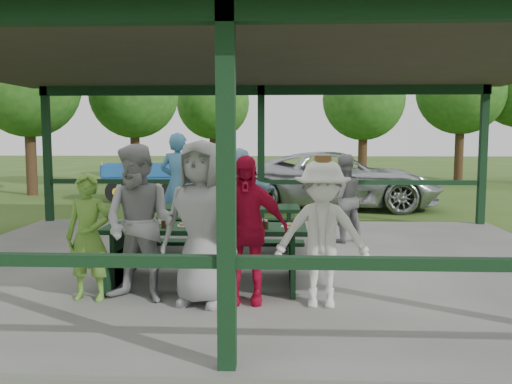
{
  "coord_description": "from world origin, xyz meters",
  "views": [
    {
      "loc": [
        0.44,
        -8.12,
        2.03
      ],
      "look_at": [
        0.08,
        -0.3,
        1.21
      ],
      "focal_mm": 38.0,
      "sensor_mm": 36.0,
      "label": 1
    }
  ],
  "objects_px": {
    "picnic_table_far": "(218,222)",
    "spectator_lblue": "(238,194)",
    "spectator_blue": "(178,184)",
    "spectator_grey": "(343,198)",
    "contestant_red": "(245,229)",
    "farm_trailer": "(146,181)",
    "pickup_truck": "(337,180)",
    "contestant_grey_left": "(140,223)",
    "contestant_green": "(89,237)",
    "contestant_grey_mid": "(202,223)",
    "picnic_table_near": "(206,247)",
    "contestant_white_fedora": "(322,234)"
  },
  "relations": [
    {
      "from": "picnic_table_far",
      "to": "spectator_lblue",
      "type": "height_order",
      "value": "spectator_lblue"
    },
    {
      "from": "spectator_blue",
      "to": "spectator_grey",
      "type": "distance_m",
      "value": 3.18
    },
    {
      "from": "picnic_table_far",
      "to": "contestant_red",
      "type": "xyz_separation_m",
      "value": [
        0.64,
        -2.81,
        0.37
      ]
    },
    {
      "from": "picnic_table_far",
      "to": "spectator_lblue",
      "type": "xyz_separation_m",
      "value": [
        0.27,
        0.95,
        0.37
      ]
    },
    {
      "from": "picnic_table_far",
      "to": "spectator_grey",
      "type": "bearing_deg",
      "value": 21.4
    },
    {
      "from": "farm_trailer",
      "to": "pickup_truck",
      "type": "bearing_deg",
      "value": -25.26
    },
    {
      "from": "farm_trailer",
      "to": "spectator_blue",
      "type": "bearing_deg",
      "value": -81.07
    },
    {
      "from": "picnic_table_far",
      "to": "spectator_lblue",
      "type": "bearing_deg",
      "value": 73.9
    },
    {
      "from": "contestant_grey_left",
      "to": "spectator_lblue",
      "type": "xyz_separation_m",
      "value": [
        0.85,
        3.76,
        -0.06
      ]
    },
    {
      "from": "contestant_green",
      "to": "farm_trailer",
      "type": "distance_m",
      "value": 10.78
    },
    {
      "from": "spectator_grey",
      "to": "farm_trailer",
      "type": "relative_size",
      "value": 0.45
    },
    {
      "from": "contestant_green",
      "to": "spectator_grey",
      "type": "relative_size",
      "value": 0.94
    },
    {
      "from": "contestant_grey_mid",
      "to": "farm_trailer",
      "type": "height_order",
      "value": "contestant_grey_mid"
    },
    {
      "from": "picnic_table_far",
      "to": "contestant_green",
      "type": "height_order",
      "value": "contestant_green"
    },
    {
      "from": "spectator_grey",
      "to": "picnic_table_far",
      "type": "bearing_deg",
      "value": 0.07
    },
    {
      "from": "picnic_table_far",
      "to": "farm_trailer",
      "type": "xyz_separation_m",
      "value": [
        -3.17,
        7.8,
        0.03
      ]
    },
    {
      "from": "spectator_lblue",
      "to": "spectator_grey",
      "type": "relative_size",
      "value": 1.07
    },
    {
      "from": "picnic_table_far",
      "to": "contestant_red",
      "type": "height_order",
      "value": "contestant_red"
    },
    {
      "from": "pickup_truck",
      "to": "farm_trailer",
      "type": "bearing_deg",
      "value": 80.12
    },
    {
      "from": "picnic_table_near",
      "to": "spectator_grey",
      "type": "bearing_deg",
      "value": 53.59
    },
    {
      "from": "contestant_red",
      "to": "spectator_grey",
      "type": "distance_m",
      "value": 3.97
    },
    {
      "from": "contestant_green",
      "to": "contestant_white_fedora",
      "type": "height_order",
      "value": "contestant_white_fedora"
    },
    {
      "from": "contestant_grey_left",
      "to": "spectator_blue",
      "type": "relative_size",
      "value": 0.92
    },
    {
      "from": "contestant_grey_left",
      "to": "contestant_red",
      "type": "relative_size",
      "value": 1.07
    },
    {
      "from": "spectator_grey",
      "to": "spectator_blue",
      "type": "bearing_deg",
      "value": -32.44
    },
    {
      "from": "contestant_grey_left",
      "to": "contestant_red",
      "type": "xyz_separation_m",
      "value": [
        1.22,
        0.01,
        -0.06
      ]
    },
    {
      "from": "contestant_red",
      "to": "contestant_white_fedora",
      "type": "height_order",
      "value": "contestant_white_fedora"
    },
    {
      "from": "contestant_green",
      "to": "spectator_blue",
      "type": "xyz_separation_m",
      "value": [
        0.25,
        4.26,
        0.24
      ]
    },
    {
      "from": "contestant_grey_mid",
      "to": "spectator_grey",
      "type": "xyz_separation_m",
      "value": [
        2.02,
        3.75,
        -0.15
      ]
    },
    {
      "from": "contestant_grey_mid",
      "to": "pickup_truck",
      "type": "distance_m",
      "value": 9.5
    },
    {
      "from": "spectator_blue",
      "to": "contestant_red",
      "type": "bearing_deg",
      "value": 120.45
    },
    {
      "from": "spectator_grey",
      "to": "contestant_grey_mid",
      "type": "bearing_deg",
      "value": 40.41
    },
    {
      "from": "contestant_green",
      "to": "spectator_blue",
      "type": "height_order",
      "value": "spectator_blue"
    },
    {
      "from": "contestant_green",
      "to": "contestant_grey_mid",
      "type": "relative_size",
      "value": 0.79
    },
    {
      "from": "picnic_table_near",
      "to": "farm_trailer",
      "type": "xyz_separation_m",
      "value": [
        -3.25,
        9.8,
        0.03
      ]
    },
    {
      "from": "contestant_white_fedora",
      "to": "farm_trailer",
      "type": "height_order",
      "value": "contestant_white_fedora"
    },
    {
      "from": "pickup_truck",
      "to": "spectator_grey",
      "type": "bearing_deg",
      "value": -179.89
    },
    {
      "from": "picnic_table_near",
      "to": "contestant_grey_left",
      "type": "relative_size",
      "value": 1.43
    },
    {
      "from": "picnic_table_far",
      "to": "contestant_red",
      "type": "bearing_deg",
      "value": -77.14
    },
    {
      "from": "contestant_red",
      "to": "pickup_truck",
      "type": "bearing_deg",
      "value": 78.31
    },
    {
      "from": "contestant_red",
      "to": "contestant_grey_left",
      "type": "bearing_deg",
      "value": -178.94
    },
    {
      "from": "contestant_grey_left",
      "to": "contestant_grey_mid",
      "type": "relative_size",
      "value": 0.97
    },
    {
      "from": "pickup_truck",
      "to": "picnic_table_near",
      "type": "bearing_deg",
      "value": 167.72
    },
    {
      "from": "spectator_blue",
      "to": "picnic_table_near",
      "type": "bearing_deg",
      "value": 116.43
    },
    {
      "from": "pickup_truck",
      "to": "picnic_table_far",
      "type": "bearing_deg",
      "value": 162.15
    },
    {
      "from": "picnic_table_near",
      "to": "spectator_lblue",
      "type": "xyz_separation_m",
      "value": [
        0.2,
        2.95,
        0.38
      ]
    },
    {
      "from": "contestant_grey_mid",
      "to": "spectator_grey",
      "type": "bearing_deg",
      "value": 75.26
    },
    {
      "from": "spectator_lblue",
      "to": "contestant_green",
      "type": "bearing_deg",
      "value": 44.2
    },
    {
      "from": "picnic_table_near",
      "to": "spectator_lblue",
      "type": "bearing_deg",
      "value": 86.1
    },
    {
      "from": "contestant_grey_mid",
      "to": "spectator_blue",
      "type": "bearing_deg",
      "value": 117.67
    }
  ]
}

